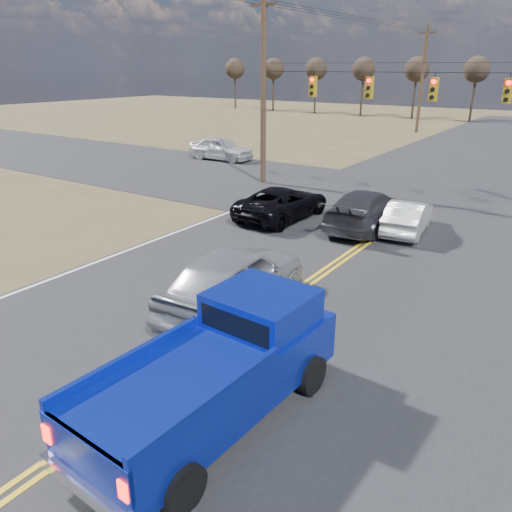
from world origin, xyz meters
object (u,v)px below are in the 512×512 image
Objects in this scene: black_suv at (282,203)px; dgrey_car_queue at (367,210)px; pickup_truck at (220,368)px; cross_car_west at (221,148)px; white_car_queue at (408,216)px; silver_suv at (234,278)px.

dgrey_car_queue is (3.57, 0.78, 0.08)m from black_suv.
cross_car_west is at bearing 130.85° from pickup_truck.
black_suv is 14.99m from cross_car_west.
dgrey_car_queue is at bearing -165.76° from black_suv.
pickup_truck is at bearing 99.54° from dgrey_car_queue.
black_suv is 1.05× the size of cross_car_west.
pickup_truck reaches higher than white_car_queue.
cross_car_west is at bearing -32.96° from dgrey_car_queue.
pickup_truck is at bearing 118.44° from black_suv.
dgrey_car_queue is (0.09, 8.97, -0.12)m from silver_suv.
pickup_truck is 1.14× the size of black_suv.
black_suv is 3.66m from dgrey_car_queue.
white_car_queue is at bearing -120.55° from cross_car_west.
black_suv is at bearing 4.71° from white_car_queue.
dgrey_car_queue is at bearing -95.46° from silver_suv.
black_suv is (-5.94, 11.94, -0.33)m from pickup_truck.
white_car_queue is at bearing -165.71° from black_suv.
cross_car_west is (-17.12, 21.92, -0.21)m from pickup_truck.
silver_suv is 8.98m from dgrey_car_queue.
silver_suv is 1.05× the size of black_suv.
pickup_truck reaches higher than silver_suv.
pickup_truck is 13.34m from black_suv.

